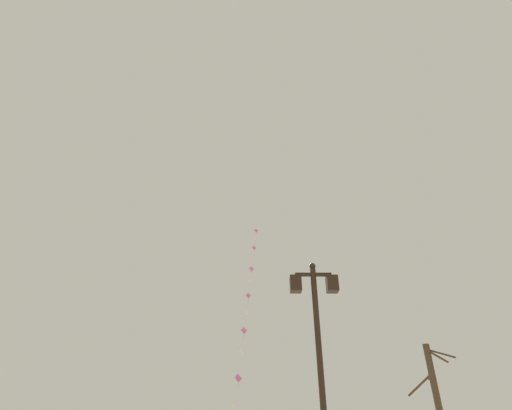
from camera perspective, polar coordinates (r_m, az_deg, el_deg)
name	(u,v)px	position (r m, az deg, el deg)	size (l,w,h in m)	color
twin_lantern_lamp_post	(317,329)	(9.98, 8.73, -17.01)	(1.20, 0.28, 5.29)	black
kite_train	(248,296)	(31.59, -1.12, -12.76)	(1.66, 17.65, 21.23)	brown
bare_tree	(438,406)	(18.07, 24.54, -24.58)	(1.57, 1.90, 4.73)	#4C3826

